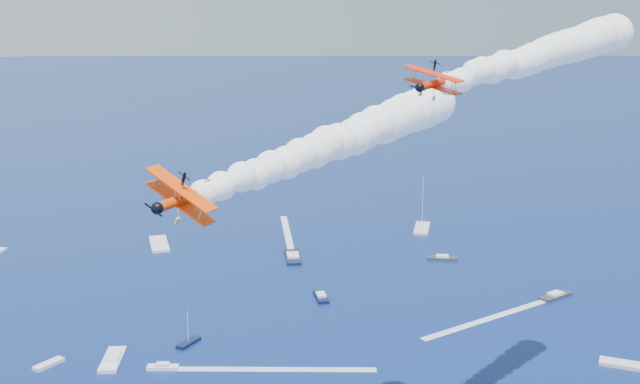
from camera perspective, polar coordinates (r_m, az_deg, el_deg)
name	(u,v)px	position (r m, az deg, el deg)	size (l,w,h in m)	color
biplane_lead	(434,84)	(94.42, 7.98, 7.50)	(6.59, 7.39, 4.45)	#FA2505
biplane_trail	(182,199)	(78.03, -9.58, -0.48)	(7.32, 8.21, 4.95)	#FC4205
smoke_trail_lead	(543,54)	(117.11, 15.28, 9.26)	(48.66, 25.48, 10.03)	white
smoke_trail_trail	(340,140)	(97.58, 1.41, 3.67)	(46.49, 29.67, 10.03)	white
spectator_boats	(162,316)	(187.00, -10.98, -8.50)	(215.64, 181.34, 0.70)	#0E1A33
boat_wakes	(346,296)	(196.38, 1.83, -7.27)	(87.77, 113.37, 0.04)	white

